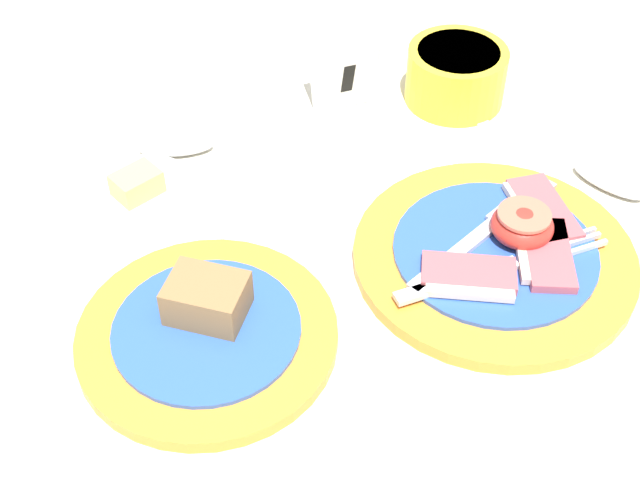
% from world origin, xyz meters
% --- Properties ---
extents(ground_plane, '(3.00, 3.00, 0.00)m').
position_xyz_m(ground_plane, '(0.00, 0.00, 0.00)').
color(ground_plane, beige).
extents(breakfast_plate, '(0.23, 0.23, 0.04)m').
position_xyz_m(breakfast_plate, '(0.05, 0.03, 0.01)').
color(breakfast_plate, orange).
rests_on(breakfast_plate, ground_plane).
extents(bread_plate, '(0.20, 0.20, 0.05)m').
position_xyz_m(bread_plate, '(-0.19, 0.08, 0.01)').
color(bread_plate, orange).
rests_on(bread_plate, ground_plane).
extents(sugar_cup, '(0.10, 0.10, 0.06)m').
position_xyz_m(sugar_cup, '(0.16, 0.23, 0.03)').
color(sugar_cup, yellow).
rests_on(sugar_cup, ground_plane).
extents(butter_dish, '(0.11, 0.11, 0.03)m').
position_xyz_m(butter_dish, '(-0.17, 0.25, 0.01)').
color(butter_dish, silver).
rests_on(butter_dish, ground_plane).
extents(number_card, '(0.07, 0.06, 0.07)m').
position_xyz_m(number_card, '(0.06, 0.28, 0.04)').
color(number_card, white).
rests_on(number_card, ground_plane).
extents(teaspoon_by_saucer, '(0.18, 0.10, 0.01)m').
position_xyz_m(teaspoon_by_saucer, '(-0.09, 0.29, 0.01)').
color(teaspoon_by_saucer, silver).
rests_on(teaspoon_by_saucer, ground_plane).
extents(teaspoon_near_cup, '(0.07, 0.19, 0.01)m').
position_xyz_m(teaspoon_near_cup, '(0.19, 0.08, 0.01)').
color(teaspoon_near_cup, silver).
rests_on(teaspoon_near_cup, ground_plane).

